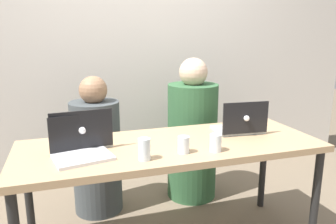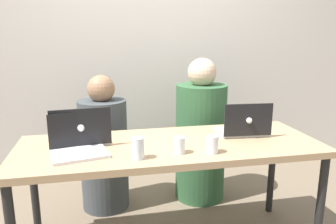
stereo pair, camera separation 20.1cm
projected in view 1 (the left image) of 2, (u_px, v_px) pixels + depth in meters
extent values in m
cube|color=silver|center=(129.00, 41.00, 3.00)|extent=(4.76, 0.10, 2.61)
cube|color=tan|center=(171.00, 146.00, 2.00)|extent=(1.83, 0.68, 0.04)
cylinder|color=black|center=(315.00, 201.00, 2.07)|extent=(0.05, 0.05, 0.68)
cylinder|color=black|center=(29.00, 199.00, 2.10)|extent=(0.05, 0.05, 0.68)
cylinder|color=black|center=(263.00, 167.00, 2.61)|extent=(0.05, 0.05, 0.68)
cylinder|color=#404649|center=(97.00, 157.00, 2.54)|extent=(0.43, 0.43, 0.88)
sphere|color=#997051|center=(93.00, 90.00, 2.42)|extent=(0.21, 0.21, 0.21)
cylinder|color=#305C37|center=(192.00, 141.00, 2.76)|extent=(0.50, 0.50, 0.97)
sphere|color=beige|center=(193.00, 72.00, 2.63)|extent=(0.23, 0.23, 0.23)
cube|color=#B2B8BA|center=(237.00, 130.00, 2.25)|extent=(0.33, 0.25, 0.02)
cube|color=black|center=(246.00, 118.00, 2.11)|extent=(0.31, 0.03, 0.21)
sphere|color=white|center=(247.00, 118.00, 2.09)|extent=(0.04, 0.04, 0.04)
cube|color=silver|center=(83.00, 157.00, 1.74)|extent=(0.33, 0.27, 0.02)
cube|color=black|center=(76.00, 132.00, 1.81)|extent=(0.29, 0.07, 0.20)
sphere|color=white|center=(75.00, 132.00, 1.82)|extent=(0.04, 0.04, 0.04)
cube|color=#B2B7B8|center=(80.00, 143.00, 1.96)|extent=(0.36, 0.27, 0.02)
cube|color=black|center=(82.00, 130.00, 1.82)|extent=(0.34, 0.04, 0.22)
sphere|color=white|center=(82.00, 131.00, 1.81)|extent=(0.04, 0.04, 0.04)
cylinder|color=white|center=(184.00, 145.00, 1.82)|extent=(0.07, 0.07, 0.09)
cylinder|color=silver|center=(184.00, 148.00, 1.83)|extent=(0.06, 0.06, 0.05)
cylinder|color=white|center=(216.00, 143.00, 1.85)|extent=(0.07, 0.07, 0.10)
cylinder|color=silver|center=(216.00, 147.00, 1.85)|extent=(0.06, 0.06, 0.05)
cylinder|color=silver|center=(144.00, 149.00, 1.72)|extent=(0.07, 0.07, 0.12)
cylinder|color=silver|center=(144.00, 154.00, 1.72)|extent=(0.06, 0.06, 0.06)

